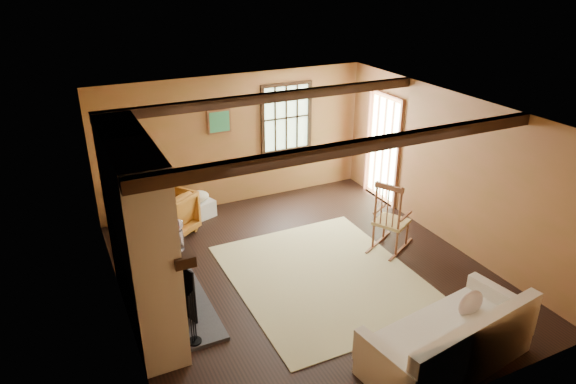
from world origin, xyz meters
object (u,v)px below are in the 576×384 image
laundry_basket (199,209)px  fireplace (141,240)px  sofa (451,344)px  armchair (165,215)px  rocking_chair (390,221)px

laundry_basket → fireplace: bearing=-119.4°
sofa → armchair: 4.84m
fireplace → armchair: size_ratio=2.88×
fireplace → laundry_basket: size_ratio=4.80×
rocking_chair → sofa: rocking_chair is taller
rocking_chair → armchair: bearing=28.5°
rocking_chair → fireplace: bearing=62.0°
fireplace → rocking_chair: size_ratio=2.08×
rocking_chair → laundry_basket: rocking_chair is taller
laundry_basket → armchair: armchair is taller
fireplace → laundry_basket: (1.36, 2.42, -0.95)m
laundry_basket → sofa: bearing=-72.8°
rocking_chair → sofa: (-0.92, -2.41, -0.20)m
armchair → fireplace: bearing=35.4°
fireplace → rocking_chair: bearing=1.2°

